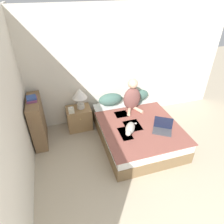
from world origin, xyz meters
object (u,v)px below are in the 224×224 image
object	(u,v)px
bed	(136,130)
bookshelf	(38,122)
nightstand	(79,118)
pillow_near	(110,99)
cat_tabby	(130,129)
tissue_box	(71,110)
laptop_open	(162,128)
table_lamp	(80,95)
book_stack_top	(32,99)
person_sitting	(132,97)
pillow_far	(137,95)

from	to	relation	value
bed	bookshelf	distance (m)	2.03
nightstand	bookshelf	world-z (taller)	bookshelf
pillow_near	bookshelf	size ratio (longest dim) A/B	0.56
cat_tabby	tissue_box	distance (m)	1.34
bookshelf	tissue_box	bearing A→B (deg)	8.24
bookshelf	cat_tabby	bearing A→B (deg)	-26.07
nightstand	laptop_open	bearing A→B (deg)	-39.15
laptop_open	bookshelf	size ratio (longest dim) A/B	0.45
table_lamp	book_stack_top	bearing A→B (deg)	-166.24
table_lamp	bookshelf	size ratio (longest dim) A/B	0.48
person_sitting	bookshelf	xyz separation A→B (m)	(-2.01, 0.06, -0.28)
book_stack_top	cat_tabby	bearing A→B (deg)	-25.92
pillow_near	table_lamp	distance (m)	0.74
nightstand	book_stack_top	size ratio (longest dim) A/B	2.44
cat_tabby	laptop_open	bearing A→B (deg)	109.79
pillow_far	bed	bearing A→B (deg)	-112.77
bed	tissue_box	bearing A→B (deg)	152.62
cat_tabby	bed	bearing A→B (deg)	168.00
laptop_open	table_lamp	size ratio (longest dim) A/B	0.93
person_sitting	nightstand	distance (m)	1.29
laptop_open	tissue_box	xyz separation A→B (m)	(-1.59, 1.06, 0.06)
person_sitting	pillow_far	bearing A→B (deg)	49.32
pillow_near	tissue_box	bearing A→B (deg)	-170.97
bed	pillow_near	bearing A→B (deg)	112.72
pillow_far	bookshelf	world-z (taller)	bookshelf
nightstand	bookshelf	xyz separation A→B (m)	(-0.86, -0.21, 0.24)
bookshelf	book_stack_top	distance (m)	0.53
pillow_near	book_stack_top	distance (m)	1.69
cat_tabby	table_lamp	xyz separation A→B (m)	(-0.75, 1.04, 0.30)
pillow_near	bookshelf	xyz separation A→B (m)	(-1.61, -0.25, -0.10)
cat_tabby	nightstand	distance (m)	1.34
laptop_open	bookshelf	bearing A→B (deg)	-169.74
pillow_near	person_sitting	xyz separation A→B (m)	(0.40, -0.31, 0.17)
bed	pillow_far	distance (m)	0.93
tissue_box	bookshelf	xyz separation A→B (m)	(-0.70, -0.10, -0.08)
table_lamp	bookshelf	xyz separation A→B (m)	(-0.92, -0.22, -0.35)
bed	bookshelf	xyz separation A→B (m)	(-1.94, 0.54, 0.27)
cat_tabby	book_stack_top	distance (m)	1.92
tissue_box	nightstand	bearing A→B (deg)	34.00
nightstand	table_lamp	distance (m)	0.59
pillow_far	person_sitting	xyz separation A→B (m)	(-0.27, -0.31, 0.17)
person_sitting	tissue_box	xyz separation A→B (m)	(-1.31, 0.17, -0.20)
pillow_far	cat_tabby	distance (m)	1.22
pillow_far	nightstand	bearing A→B (deg)	-178.49
cat_tabby	laptop_open	xyz separation A→B (m)	(0.61, -0.14, -0.04)
table_lamp	pillow_far	bearing A→B (deg)	1.07
table_lamp	tissue_box	distance (m)	0.37
book_stack_top	nightstand	bearing A→B (deg)	13.97
bed	person_sitting	bearing A→B (deg)	82.32
pillow_far	tissue_box	bearing A→B (deg)	-174.73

